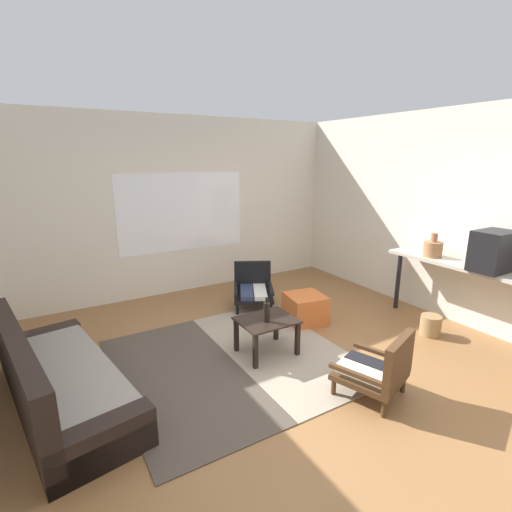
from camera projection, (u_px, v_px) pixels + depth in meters
ground_plane at (297, 381)px, 3.60m from camera, size 7.80×7.80×0.00m
far_wall_with_window at (181, 207)px, 5.80m from camera, size 5.60×0.13×2.70m
side_wall_right at (451, 216)px, 4.82m from camera, size 0.12×6.60×2.70m
area_rug at (233, 360)px, 3.96m from camera, size 2.32×2.30×0.01m
couch at (56, 382)px, 3.20m from camera, size 1.08×2.13×0.74m
coffee_table at (267, 326)px, 4.02m from camera, size 0.61×0.49×0.41m
armchair_by_window at (253, 287)px, 5.40m from camera, size 0.78×0.82×0.60m
armchair_striped_foreground at (379, 369)px, 3.29m from camera, size 0.69×0.70×0.62m
ottoman_orange at (305, 309)px, 4.85m from camera, size 0.54×0.54×0.37m
console_shelf at (461, 272)px, 4.44m from camera, size 0.37×1.85×0.87m
crt_television at (493, 251)px, 4.09m from camera, size 0.46×0.32×0.45m
clay_vase at (433, 248)px, 4.72m from camera, size 0.23×0.23×0.30m
glass_bottle at (267, 311)px, 3.92m from camera, size 0.07×0.07×0.27m
wicker_basket at (431, 325)px, 4.51m from camera, size 0.24×0.24×0.25m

